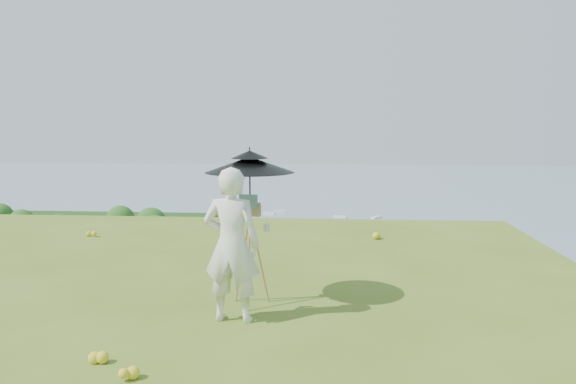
# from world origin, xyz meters

# --- Properties ---
(ground) EXTENTS (14.00, 14.00, 0.00)m
(ground) POSITION_xyz_m (0.00, 0.00, 0.00)
(ground) COLOR #536A1E
(ground) RESTS_ON ground
(shoreline_tier) EXTENTS (170.00, 28.00, 8.00)m
(shoreline_tier) POSITION_xyz_m (0.00, 75.00, -36.00)
(shoreline_tier) COLOR #746A5C
(shoreline_tier) RESTS_ON bay_water
(bay_water) EXTENTS (700.00, 700.00, 0.00)m
(bay_water) POSITION_xyz_m (0.00, 240.00, -34.00)
(bay_water) COLOR slate
(bay_water) RESTS_ON ground
(peninsula) EXTENTS (90.00, 60.00, 12.00)m
(peninsula) POSITION_xyz_m (-75.00, 155.00, -29.00)
(peninsula) COLOR #17350E
(peninsula) RESTS_ON bay_water
(slope_trees) EXTENTS (110.00, 50.00, 6.00)m
(slope_trees) POSITION_xyz_m (0.00, 35.00, -15.00)
(slope_trees) COLOR #195018
(slope_trees) RESTS_ON forest_slope
(harbor_town) EXTENTS (110.00, 22.00, 5.00)m
(harbor_town) POSITION_xyz_m (0.00, 75.00, -29.50)
(harbor_town) COLOR white
(harbor_town) RESTS_ON shoreline_tier
(moored_boats) EXTENTS (140.00, 140.00, 0.70)m
(moored_boats) POSITION_xyz_m (-12.50, 161.00, -33.65)
(moored_boats) COLOR white
(moored_boats) RESTS_ON bay_water
(wildflowers) EXTENTS (10.00, 10.50, 0.12)m
(wildflowers) POSITION_xyz_m (0.00, 0.25, 0.06)
(wildflowers) COLOR yellow
(wildflowers) RESTS_ON ground
(painter) EXTENTS (0.70, 0.49, 1.82)m
(painter) POSITION_xyz_m (1.78, -0.03, 0.91)
(painter) COLOR silver
(painter) RESTS_ON ground
(field_easel) EXTENTS (0.61, 0.61, 1.44)m
(field_easel) POSITION_xyz_m (1.91, 0.57, 0.72)
(field_easel) COLOR #A88946
(field_easel) RESTS_ON ground
(sun_umbrella) EXTENTS (1.26, 1.26, 0.84)m
(sun_umbrella) POSITION_xyz_m (1.91, 0.60, 1.60)
(sun_umbrella) COLOR black
(sun_umbrella) RESTS_ON field_easel
(painter_cap) EXTENTS (0.21, 0.24, 0.10)m
(painter_cap) POSITION_xyz_m (1.78, -0.03, 1.77)
(painter_cap) COLOR #CD7270
(painter_cap) RESTS_ON painter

